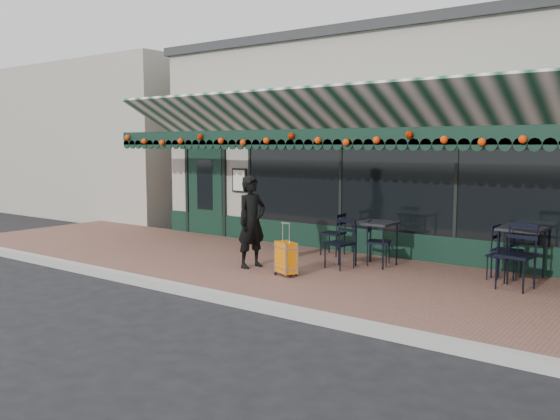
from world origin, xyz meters
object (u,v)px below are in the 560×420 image
Objects in this scene: woman at (252,222)px; chair_b_right at (379,242)px; chair_a_front at (516,256)px; cafe_table_a at (522,233)px; chair_b_left at (333,234)px; suitcase at (286,258)px; chair_a_right at (507,251)px; chair_a_left at (502,257)px; cafe_table_b at (377,226)px; chair_b_front at (340,244)px.

woman is 1.97× the size of chair_b_right.
chair_a_front reaches higher than chair_b_right.
cafe_table_a is 3.57m from chair_b_left.
chair_b_left is (-0.36, 2.05, 0.13)m from suitcase.
woman is at bearing -154.90° from cafe_table_a.
cafe_table_a is 0.97× the size of chair_a_right.
chair_a_right is 0.86× the size of chair_a_front.
chair_a_left is 0.89× the size of chair_a_right.
cafe_table_b is (-2.38, -0.45, -0.04)m from cafe_table_a.
cafe_table_a is 1.09× the size of chair_a_left.
chair_b_front is at bearing -45.90° from woman.
chair_a_front is 3.75m from chair_b_left.
chair_b_right is at bearing 89.07° from suitcase.
chair_b_front reaches higher than chair_a_right.
woman is 2.09× the size of chair_a_left.
cafe_table_a is 0.39m from chair_a_right.
woman is 4.21m from chair_a_left.
woman is at bearing -139.38° from cafe_table_b.
chair_b_right is at bearing 70.41° from chair_b_front.
suitcase is 1.01× the size of chair_b_front.
woman is 1.05m from suitcase.
chair_b_right is at bearing 178.44° from chair_a_front.
chair_b_left is at bearing 56.53° from chair_b_right.
cafe_table_b is at bearing 157.05° from chair_b_right.
suitcase is 1.13× the size of chair_a_left.
chair_a_front reaches higher than chair_a_left.
chair_a_left is at bearing 133.17° from chair_a_front.
chair_a_right reaches higher than cafe_table_a.
chair_a_right is at bearing 32.70° from chair_b_front.
chair_a_right is 1.03× the size of chair_b_left.
woman is at bearing -157.48° from chair_a_front.
chair_a_front reaches higher than cafe_table_b.
suitcase is at bearing -146.67° from cafe_table_a.
chair_a_left is (2.98, 1.79, 0.09)m from suitcase.
chair_a_right reaches higher than chair_b_left.
woman is 4.50m from cafe_table_a.
chair_a_right is at bearing -99.24° from chair_b_right.
chair_a_front is at bearing 17.08° from chair_b_front.
suitcase is at bearing -41.56° from chair_a_left.
chair_a_front is at bearing 46.35° from suitcase.
chair_b_right is (-2.16, -0.32, -0.02)m from chair_a_right.
chair_b_right is (1.18, -0.33, -0.01)m from chair_b_left.
cafe_table_b is at bearing -38.42° from woman.
chair_b_front is at bearing -56.17° from chair_a_left.
cafe_table_b is 2.20m from chair_a_left.
chair_a_left is 2.68m from chair_b_front.
chair_b_front is at bearing -123.38° from cafe_table_b.
chair_a_front is (0.33, -0.46, 0.12)m from chair_a_left.
chair_b_front is (-0.40, -0.61, -0.28)m from cafe_table_b.
chair_b_right is (-2.37, -0.38, -0.35)m from cafe_table_a.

